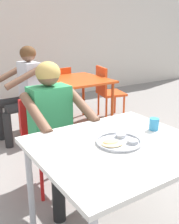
{
  "coord_description": "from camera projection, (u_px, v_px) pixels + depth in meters",
  "views": [
    {
      "loc": [
        -1.05,
        -1.13,
        1.44
      ],
      "look_at": [
        -0.14,
        0.26,
        0.9
      ],
      "focal_mm": 41.69,
      "sensor_mm": 36.0,
      "label": 1
    }
  ],
  "objects": [
    {
      "name": "table_foreground",
      "position": [
        118.0,
        155.0,
        1.64
      ],
      "size": [
        1.02,
        0.9,
        0.75
      ],
      "color": "silver",
      "rests_on": "ground"
    },
    {
      "name": "thali_tray",
      "position": [
        119.0,
        141.0,
        1.62
      ],
      "size": [
        0.29,
        0.29,
        0.03
      ],
      "color": "#B7BABF",
      "rests_on": "table_foreground"
    },
    {
      "name": "drinking_cup",
      "position": [
        154.0,
        124.0,
        1.83
      ],
      "size": [
        0.07,
        0.07,
        0.09
      ],
      "color": "#338CBF",
      "rests_on": "table_foreground"
    },
    {
      "name": "chair_foreground",
      "position": [
        45.0,
        136.0,
        2.4
      ],
      "size": [
        0.4,
        0.4,
        0.84
      ],
      "color": "red",
      "rests_on": "ground"
    },
    {
      "name": "diner_foreground",
      "position": [
        55.0,
        120.0,
        2.16
      ],
      "size": [
        0.5,
        0.56,
        1.19
      ],
      "color": "black",
      "rests_on": "ground"
    },
    {
      "name": "table_background_red",
      "position": [
        76.0,
        85.0,
        3.81
      ],
      "size": [
        0.86,
        0.92,
        0.73
      ],
      "color": "#E04C19",
      "rests_on": "ground"
    },
    {
      "name": "chair_red_left",
      "position": [
        39.0,
        99.0,
        3.52
      ],
      "size": [
        0.48,
        0.48,
        0.89
      ],
      "color": "#EE4A1A",
      "rests_on": "ground"
    },
    {
      "name": "chair_red_right",
      "position": [
        107.0,
        89.0,
        4.23
      ],
      "size": [
        0.48,
        0.5,
        0.85
      ],
      "color": "#E44B1B",
      "rests_on": "ground"
    },
    {
      "name": "chair_red_far",
      "position": [
        57.0,
        88.0,
        4.33
      ],
      "size": [
        0.44,
        0.48,
        0.83
      ],
      "color": "#D84617",
      "rests_on": "ground"
    },
    {
      "name": "patron_background",
      "position": [
        24.0,
        85.0,
        3.37
      ],
      "size": [
        0.57,
        0.51,
        1.23
      ],
      "color": "black",
      "rests_on": "ground"
    }
  ]
}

